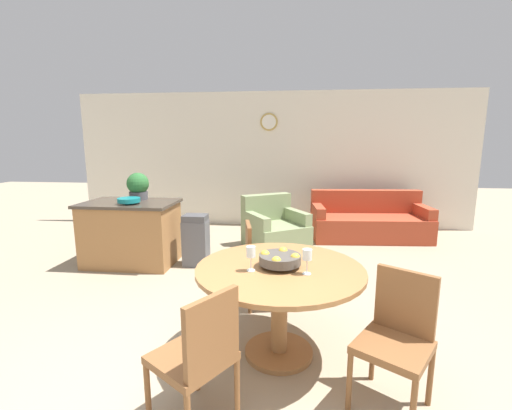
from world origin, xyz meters
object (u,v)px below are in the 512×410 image
object	(u,v)px
armchair	(274,230)
fruit_bowl	(280,259)
dining_chair_near_left	(199,353)
trash_bin	(196,240)
dining_chair_far_side	(260,260)
dining_table	(280,287)
couch	(369,222)
teal_bowl	(129,200)
kitchen_island	(131,233)
wine_glass_right	(307,256)
potted_plant	(138,186)
wine_glass_left	(251,253)
dining_chair_near_right	(397,333)

from	to	relation	value
armchair	fruit_bowl	bearing A→B (deg)	-117.97
dining_chair_near_left	trash_bin	bearing A→B (deg)	50.46
dining_chair_far_side	trash_bin	bearing A→B (deg)	-148.43
dining_table	couch	distance (m)	3.93
fruit_bowl	teal_bowl	xyz separation A→B (m)	(-2.10, 1.76, 0.13)
kitchen_island	trash_bin	world-z (taller)	kitchen_island
kitchen_island	fruit_bowl	bearing A→B (deg)	-41.36
dining_chair_near_left	kitchen_island	bearing A→B (deg)	66.62
kitchen_island	dining_chair_near_left	bearing A→B (deg)	-57.12
dining_table	wine_glass_right	world-z (taller)	wine_glass_right
dining_chair_far_side	potted_plant	xyz separation A→B (m)	(-1.89, 1.27, 0.60)
wine_glass_right	armchair	distance (m)	3.14
wine_glass_right	armchair	bearing A→B (deg)	97.77
wine_glass_left	wine_glass_right	distance (m)	0.42
fruit_bowl	trash_bin	world-z (taller)	fruit_bowl
dining_chair_near_right	potted_plant	size ratio (longest dim) A/B	2.28
wine_glass_left	trash_bin	distance (m)	2.36
fruit_bowl	dining_table	bearing A→B (deg)	43.02
dining_chair_near_left	wine_glass_left	world-z (taller)	wine_glass_left
dining_table	wine_glass_right	bearing A→B (deg)	-31.20
dining_chair_far_side	kitchen_island	distance (m)	2.21
dining_chair_near_right	wine_glass_left	distance (m)	1.12
couch	teal_bowl	bearing A→B (deg)	-156.33
dining_table	potted_plant	size ratio (longest dim) A/B	3.40
dining_chair_near_left	kitchen_island	world-z (taller)	kitchen_island
wine_glass_left	teal_bowl	xyz separation A→B (m)	(-1.89, 1.86, 0.05)
armchair	dining_chair_near_left	bearing A→B (deg)	-125.55
potted_plant	armchair	xyz separation A→B (m)	(1.93, 0.80, -0.80)
teal_bowl	potted_plant	bearing A→B (deg)	95.51
dining_chair_far_side	potted_plant	size ratio (longest dim) A/B	2.28
couch	dining_chair_far_side	bearing A→B (deg)	-125.56
dining_table	kitchen_island	world-z (taller)	kitchen_island
fruit_bowl	wine_glass_right	distance (m)	0.25
dining_chair_near_right	armchair	distance (m)	3.51
dining_chair_near_right	trash_bin	bearing A→B (deg)	-15.77
dining_chair_far_side	potted_plant	world-z (taller)	potted_plant
dining_chair_near_right	dining_chair_far_side	size ratio (longest dim) A/B	1.00
couch	armchair	distance (m)	1.81
dining_chair_near_left	potted_plant	size ratio (longest dim) A/B	2.28
dining_table	dining_chair_near_right	size ratio (longest dim) A/B	1.49
wine_glass_left	potted_plant	distance (m)	2.95
potted_plant	dining_chair_near_left	bearing A→B (deg)	-59.63
wine_glass_right	kitchen_island	distance (m)	3.17
fruit_bowl	kitchen_island	distance (m)	2.93
teal_bowl	dining_chair_near_left	bearing A→B (deg)	-56.68
dining_chair_near_left	fruit_bowl	size ratio (longest dim) A/B	2.71
trash_bin	armchair	xyz separation A→B (m)	(1.04, 0.98, -0.07)
kitchen_island	wine_glass_left	bearing A→B (deg)	-45.84
dining_chair_near_left	wine_glass_right	bearing A→B (deg)	-10.47
dining_chair_far_side	wine_glass_left	world-z (taller)	wine_glass_left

